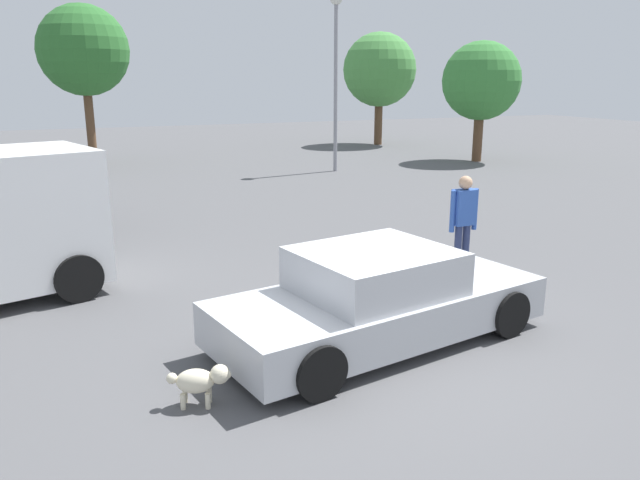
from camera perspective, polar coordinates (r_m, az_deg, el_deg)
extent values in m
plane|color=#515154|center=(8.17, 5.15, -9.94)|extent=(80.00, 80.00, 0.00)
cube|color=#B7BABF|center=(8.27, 5.50, -6.35)|extent=(4.73, 2.60, 0.55)
cube|color=#B7BABF|center=(8.03, 5.04, -2.82)|extent=(2.15, 1.98, 0.55)
cube|color=slate|center=(8.60, 9.68, -1.80)|extent=(0.34, 1.53, 0.46)
cube|color=slate|center=(7.53, -0.27, -3.96)|extent=(0.34, 1.53, 0.46)
cylinder|color=black|center=(9.88, 9.29, -3.66)|extent=(0.67, 0.33, 0.64)
cylinder|color=black|center=(8.78, 16.93, -6.48)|extent=(0.67, 0.33, 0.64)
cylinder|color=black|center=(8.21, -6.81, -7.44)|extent=(0.67, 0.33, 0.64)
cylinder|color=black|center=(6.85, -0.13, -12.00)|extent=(0.67, 0.33, 0.64)
ellipsoid|color=beige|center=(6.86, -11.40, -12.60)|extent=(0.47, 0.38, 0.26)
sphere|color=beige|center=(6.79, -9.20, -12.09)|extent=(0.21, 0.21, 0.21)
sphere|color=beige|center=(6.79, -8.57, -12.14)|extent=(0.09, 0.09, 0.09)
cylinder|color=beige|center=(6.99, -10.14, -13.80)|extent=(0.06, 0.06, 0.18)
cylinder|color=beige|center=(6.87, -10.28, -14.36)|extent=(0.06, 0.06, 0.18)
cylinder|color=beige|center=(7.03, -12.32, -13.76)|extent=(0.06, 0.06, 0.18)
cylinder|color=beige|center=(6.91, -12.50, -14.32)|extent=(0.06, 0.06, 0.18)
sphere|color=beige|center=(6.88, -13.47, -12.27)|extent=(0.12, 0.12, 0.12)
cube|color=slate|center=(11.15, -20.89, 5.13)|extent=(0.53, 1.67, 0.84)
cylinder|color=black|center=(12.17, -24.27, -0.99)|extent=(0.80, 0.45, 0.76)
cylinder|color=black|center=(10.38, -21.40, -3.25)|extent=(0.80, 0.45, 0.76)
cube|color=slate|center=(14.85, -22.29, 6.07)|extent=(0.24, 1.62, 0.67)
cylinder|color=black|center=(15.97, -23.63, 2.64)|extent=(0.82, 0.34, 0.80)
cylinder|color=black|center=(14.21, -24.44, 1.18)|extent=(0.82, 0.34, 0.80)
cylinder|color=navy|center=(11.39, 13.24, -0.74)|extent=(0.13, 0.13, 0.89)
cylinder|color=navy|center=(11.29, 12.55, -0.83)|extent=(0.13, 0.13, 0.89)
cube|color=#3359B2|center=(11.17, 13.12, 2.96)|extent=(0.40, 0.25, 0.63)
cylinder|color=#3359B2|center=(11.32, 14.08, 2.77)|extent=(0.09, 0.09, 0.74)
cylinder|color=#3359B2|center=(11.04, 12.10, 2.59)|extent=(0.09, 0.09, 0.74)
sphere|color=tan|center=(11.09, 13.25, 5.16)|extent=(0.24, 0.24, 0.24)
cylinder|color=gray|center=(23.23, 1.45, 13.67)|extent=(0.14, 0.14, 5.97)
cylinder|color=brown|center=(33.02, 5.39, 10.82)|extent=(0.41, 0.41, 2.41)
sphere|color=#478C42|center=(32.95, 5.50, 15.34)|extent=(3.73, 3.73, 3.73)
cylinder|color=brown|center=(27.00, 14.32, 9.25)|extent=(0.39, 0.39, 2.09)
sphere|color=#387F38|center=(26.89, 14.62, 13.99)|extent=(3.18, 3.18, 3.18)
cylinder|color=brown|center=(26.48, -20.36, 9.83)|extent=(0.34, 0.34, 3.13)
sphere|color=#2D6B2D|center=(26.44, -20.93, 16.00)|extent=(3.45, 3.45, 3.45)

